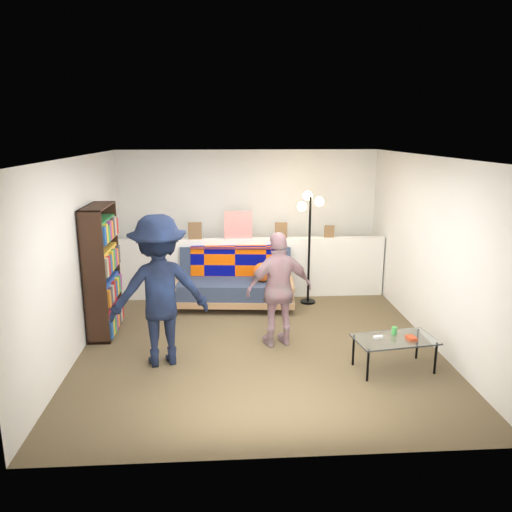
{
  "coord_description": "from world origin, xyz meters",
  "views": [
    {
      "loc": [
        -0.43,
        -6.18,
        2.7
      ],
      "look_at": [
        0.0,
        0.4,
        1.05
      ],
      "focal_mm": 35.0,
      "sensor_mm": 36.0,
      "label": 1
    }
  ],
  "objects_px": {
    "person_right": "(279,290)",
    "bookshelf": "(102,275)",
    "futon_sofa": "(236,283)",
    "floor_lamp": "(309,225)",
    "person_left": "(159,291)",
    "coffee_table": "(395,340)"
  },
  "relations": [
    {
      "from": "person_left",
      "to": "person_right",
      "type": "height_order",
      "value": "person_left"
    },
    {
      "from": "floor_lamp",
      "to": "person_right",
      "type": "relative_size",
      "value": 1.21
    },
    {
      "from": "person_left",
      "to": "futon_sofa",
      "type": "bearing_deg",
      "value": -129.94
    },
    {
      "from": "floor_lamp",
      "to": "person_left",
      "type": "bearing_deg",
      "value": -135.75
    },
    {
      "from": "person_left",
      "to": "coffee_table",
      "type": "bearing_deg",
      "value": 157.62
    },
    {
      "from": "futon_sofa",
      "to": "floor_lamp",
      "type": "bearing_deg",
      "value": 3.92
    },
    {
      "from": "bookshelf",
      "to": "person_left",
      "type": "relative_size",
      "value": 0.98
    },
    {
      "from": "floor_lamp",
      "to": "futon_sofa",
      "type": "bearing_deg",
      "value": -176.08
    },
    {
      "from": "futon_sofa",
      "to": "person_left",
      "type": "bearing_deg",
      "value": -115.36
    },
    {
      "from": "bookshelf",
      "to": "person_left",
      "type": "xyz_separation_m",
      "value": [
        0.89,
        -0.99,
        0.08
      ]
    },
    {
      "from": "bookshelf",
      "to": "futon_sofa",
      "type": "bearing_deg",
      "value": 28.17
    },
    {
      "from": "floor_lamp",
      "to": "person_left",
      "type": "height_order",
      "value": "floor_lamp"
    },
    {
      "from": "coffee_table",
      "to": "floor_lamp",
      "type": "distance_m",
      "value": 2.65
    },
    {
      "from": "bookshelf",
      "to": "floor_lamp",
      "type": "distance_m",
      "value": 3.2
    },
    {
      "from": "person_left",
      "to": "person_right",
      "type": "bearing_deg",
      "value": -178.35
    },
    {
      "from": "futon_sofa",
      "to": "bookshelf",
      "type": "xyz_separation_m",
      "value": [
        -1.82,
        -0.97,
        0.45
      ]
    },
    {
      "from": "person_right",
      "to": "bookshelf",
      "type": "bearing_deg",
      "value": -27.21
    },
    {
      "from": "futon_sofa",
      "to": "coffee_table",
      "type": "xyz_separation_m",
      "value": [
        1.78,
        -2.34,
        -0.01
      ]
    },
    {
      "from": "person_left",
      "to": "bookshelf",
      "type": "bearing_deg",
      "value": -62.68
    },
    {
      "from": "bookshelf",
      "to": "coffee_table",
      "type": "bearing_deg",
      "value": -20.72
    },
    {
      "from": "person_right",
      "to": "coffee_table",
      "type": "bearing_deg",
      "value": 134.2
    },
    {
      "from": "futon_sofa",
      "to": "bookshelf",
      "type": "relative_size",
      "value": 1.11
    }
  ]
}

